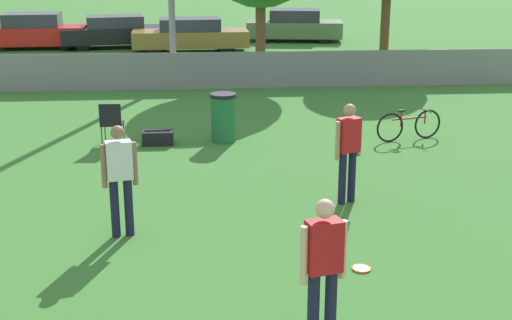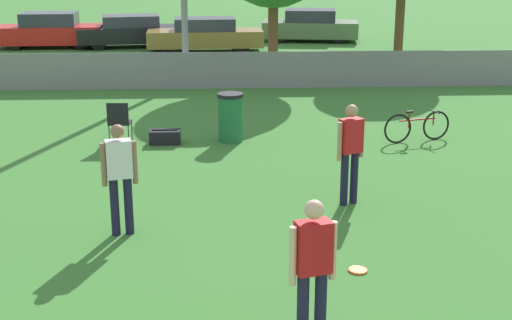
# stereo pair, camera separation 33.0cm
# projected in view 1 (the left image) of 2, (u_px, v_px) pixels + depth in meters

# --- Properties ---
(fence_backline) EXTENTS (18.22, 0.07, 1.21)m
(fence_backline) POSITION_uv_depth(u_px,v_px,m) (230.00, 70.00, 21.33)
(fence_backline) COLOR gray
(fence_backline) RESTS_ON ground_plane
(player_defender_red) EXTENTS (0.48, 0.37, 1.70)m
(player_defender_red) POSITION_uv_depth(u_px,v_px,m) (348.00, 147.00, 11.77)
(player_defender_red) COLOR #191933
(player_defender_red) RESTS_ON ground_plane
(player_receiver_white) EXTENTS (0.52, 0.30, 1.70)m
(player_receiver_white) POSITION_uv_depth(u_px,v_px,m) (120.00, 174.00, 10.40)
(player_receiver_white) COLOR #191933
(player_receiver_white) RESTS_ON ground_plane
(player_thrower_red) EXTENTS (0.51, 0.31, 1.70)m
(player_thrower_red) POSITION_uv_depth(u_px,v_px,m) (323.00, 264.00, 7.47)
(player_thrower_red) COLOR #191933
(player_thrower_red) RESTS_ON ground_plane
(frisbee_disc) EXTENTS (0.26, 0.26, 0.03)m
(frisbee_disc) POSITION_uv_depth(u_px,v_px,m) (361.00, 269.00, 9.57)
(frisbee_disc) COLOR #E5591E
(frisbee_disc) RESTS_ON ground_plane
(folding_chair_sideline) EXTENTS (0.48, 0.49, 0.94)m
(folding_chair_sideline) POSITION_uv_depth(u_px,v_px,m) (111.00, 121.00, 15.33)
(folding_chair_sideline) COLOR #333338
(folding_chair_sideline) RESTS_ON ground_plane
(bicycle_sideline) EXTENTS (1.57, 0.56, 0.71)m
(bicycle_sideline) POSITION_uv_depth(u_px,v_px,m) (409.00, 125.00, 15.76)
(bicycle_sideline) COLOR black
(bicycle_sideline) RESTS_ON ground_plane
(trash_bin) EXTENTS (0.57, 0.57, 1.07)m
(trash_bin) POSITION_uv_depth(u_px,v_px,m) (223.00, 117.00, 15.61)
(trash_bin) COLOR #1E6638
(trash_bin) RESTS_ON ground_plane
(gear_bag_sideline) EXTENTS (0.66, 0.37, 0.32)m
(gear_bag_sideline) POSITION_uv_depth(u_px,v_px,m) (158.00, 138.00, 15.48)
(gear_bag_sideline) COLOR black
(gear_bag_sideline) RESTS_ON ground_plane
(parked_car_red) EXTENTS (4.36, 2.00, 1.44)m
(parked_car_red) POSITION_uv_depth(u_px,v_px,m) (33.00, 32.00, 29.45)
(parked_car_red) COLOR black
(parked_car_red) RESTS_ON ground_plane
(parked_car_dark) EXTENTS (4.64, 2.41, 1.32)m
(parked_car_dark) POSITION_uv_depth(u_px,v_px,m) (115.00, 32.00, 29.72)
(parked_car_dark) COLOR black
(parked_car_dark) RESTS_ON ground_plane
(parked_car_tan) EXTENTS (4.66, 1.85, 1.34)m
(parked_car_tan) POSITION_uv_depth(u_px,v_px,m) (190.00, 35.00, 28.49)
(parked_car_tan) COLOR black
(parked_car_tan) RESTS_ON ground_plane
(parked_car_olive) EXTENTS (4.40, 2.41, 1.39)m
(parked_car_olive) POSITION_uv_depth(u_px,v_px,m) (295.00, 26.00, 31.74)
(parked_car_olive) COLOR black
(parked_car_olive) RESTS_ON ground_plane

